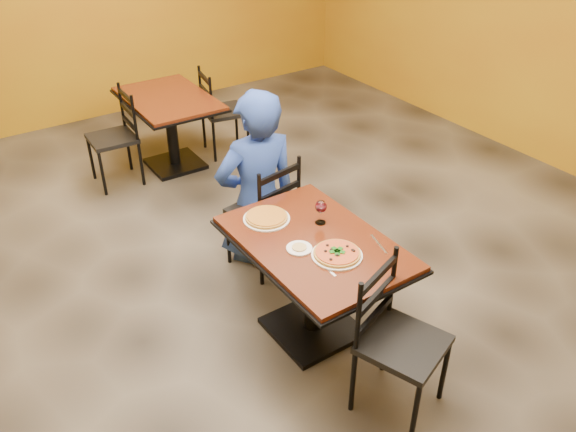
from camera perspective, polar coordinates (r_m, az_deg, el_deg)
floor at (r=4.48m, az=-1.45°, el=-7.23°), size 7.00×8.00×0.01m
table_main at (r=3.81m, az=2.55°, el=-4.75°), size 0.83×1.23×0.75m
table_second at (r=6.06m, az=-11.29°, el=9.44°), size 0.80×1.16×0.75m
chair_main_near at (r=3.44m, az=11.06°, el=-12.11°), size 0.55×0.55×0.95m
chair_main_far at (r=4.50m, az=-2.47°, el=0.38°), size 0.50×0.50×0.95m
chair_second_left at (r=5.91m, az=-16.57°, el=7.13°), size 0.44×0.44×0.92m
chair_second_right at (r=6.33m, az=-6.14°, el=9.97°), size 0.48×0.48×0.91m
diner at (r=4.51m, az=-3.04°, el=3.77°), size 0.73×0.53×1.40m
plate_main at (r=3.57m, az=4.74°, el=-3.78°), size 0.31×0.31×0.01m
pizza_main at (r=3.56m, az=4.75°, el=-3.57°), size 0.28×0.28×0.02m
plate_far at (r=3.89m, az=-2.08°, el=-0.27°), size 0.31×0.31×0.01m
pizza_far at (r=3.88m, az=-2.08°, el=-0.07°), size 0.28×0.28×0.02m
side_plate at (r=3.62m, az=1.09°, el=-3.13°), size 0.16×0.16×0.01m
dip at (r=3.61m, az=1.09°, el=-3.02°), size 0.09×0.09×0.01m
wine_glass at (r=3.82m, az=3.18°, el=0.48°), size 0.08×0.08×0.18m
fork at (r=3.47m, az=3.70°, el=-4.98°), size 0.03×0.19×0.00m
knife at (r=3.70m, az=8.73°, el=-2.66°), size 0.07×0.21×0.00m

